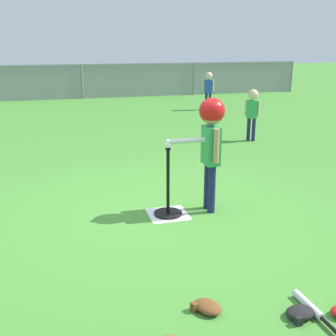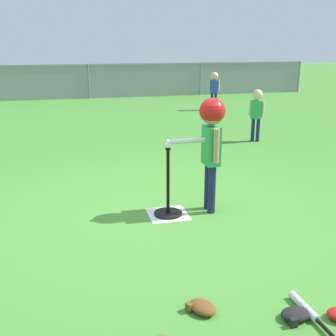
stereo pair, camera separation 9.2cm
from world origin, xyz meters
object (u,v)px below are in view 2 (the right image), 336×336
Objects in this scene: glove_outfield_drop at (202,307)px; baseball_on_tee at (168,145)px; fielder_deep_right at (257,108)px; spare_bat_silver at (309,312)px; fielder_deep_left at (214,86)px; batting_tee at (168,204)px; glove_by_plate at (295,315)px; batter_child at (211,132)px.

baseball_on_tee is at bearing 83.76° from glove_outfield_drop.
spare_bat_silver is (-2.01, -5.07, -0.62)m from fielder_deep_right.
fielder_deep_left is at bearing 69.24° from glove_outfield_drop.
batting_tee is 2.07m from spare_bat_silver.
glove_by_plate reaches higher than spare_bat_silver.
fielder_deep_left is at bearing 73.92° from spare_bat_silver.
fielder_deep_right reaches higher than spare_bat_silver.
batter_child reaches higher than batting_tee.
spare_bat_silver is 0.11m from glove_by_plate.
batter_child is 2.19m from spare_bat_silver.
batter_child is 5.62× the size of glove_by_plate.
batting_tee is 0.68m from baseball_on_tee.
fielder_deep_left reaches higher than glove_by_plate.
glove_outfield_drop is at bearing 162.02° from spare_bat_silver.
glove_outfield_drop is (-0.68, -1.76, -0.89)m from batter_child.
spare_bat_silver is 0.76m from glove_outfield_drop.
glove_outfield_drop is at bearing -96.24° from batting_tee.
fielder_deep_left reaches higher than spare_bat_silver.
fielder_deep_right is 0.95× the size of fielder_deep_left.
fielder_deep_right is 5.49m from spare_bat_silver.
baseball_on_tee is 1.94m from glove_outfield_drop.
fielder_deep_right is 5.54m from glove_by_plate.
batter_child is 2.09m from glove_outfield_drop.
fielder_deep_right is at bearing 67.32° from glove_by_plate.
batter_child reaches higher than fielder_deep_left.
spare_bat_silver is (0.53, -2.00, -0.78)m from baseball_on_tee.
baseball_on_tee is 3.99m from fielder_deep_right.
fielder_deep_left is (0.57, 3.88, 0.03)m from fielder_deep_right.
baseball_on_tee is 0.32× the size of glove_by_plate.
baseball_on_tee reaches higher than glove_outfield_drop.
baseball_on_tee is at bearing 101.75° from glove_by_plate.
fielder_deep_left is 9.34m from spare_bat_silver.
spare_bat_silver is 2.40× the size of glove_outfield_drop.
glove_by_plate is (-2.12, -5.08, -0.61)m from fielder_deep_right.
fielder_deep_left is at bearing 81.60° from fielder_deep_right.
baseball_on_tee is (0.00, -0.00, 0.68)m from batting_tee.
baseball_on_tee is at bearing 179.90° from batter_child.
glove_outfield_drop is (-3.31, -8.72, -0.64)m from fielder_deep_left.
fielder_deep_right is at bearing -98.40° from fielder_deep_left.
batting_tee is 0.60× the size of batter_child.
spare_bat_silver is 2.79× the size of glove_by_plate.
baseball_on_tee is 0.07× the size of fielder_deep_right.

